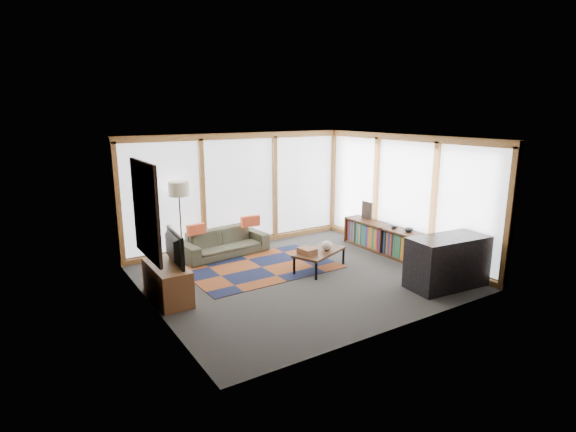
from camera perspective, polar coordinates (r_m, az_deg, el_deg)
ground at (r=8.64m, az=1.44°, el=-7.64°), size 5.50×5.50×0.00m
room_envelope at (r=8.95m, az=2.12°, el=3.34°), size 5.52×5.02×2.62m
rug at (r=9.10m, az=-3.36°, el=-6.52°), size 2.93×1.91×0.01m
sofa at (r=9.87m, az=-8.13°, el=-3.36°), size 2.01×0.97×0.57m
pillow_left at (r=9.53m, az=-11.61°, el=-1.66°), size 0.41×0.19×0.22m
pillow_right at (r=10.02m, az=-4.81°, el=-0.65°), size 0.43×0.15×0.23m
floor_lamp at (r=9.53m, az=-13.49°, el=-0.72°), size 0.42×0.42×1.68m
coffee_table at (r=8.96m, az=4.03°, el=-5.60°), size 1.28×0.97×0.38m
book_stack at (r=8.70m, az=2.45°, el=-4.45°), size 0.30×0.36×0.11m
vase at (r=8.91m, az=4.94°, el=-3.76°), size 0.23×0.23×0.19m
bookshelf at (r=10.13m, az=12.49°, el=-2.98°), size 0.44×2.44×0.61m
bowl_a at (r=9.70m, az=15.12°, el=-1.67°), size 0.22×0.22×0.10m
bowl_b at (r=9.91m, az=13.35°, el=-1.34°), size 0.15×0.15×0.07m
shelf_picture at (r=10.61m, az=9.98°, el=0.70°), size 0.04×0.31×0.41m
tv_console at (r=7.79m, az=-15.08°, el=-8.11°), size 0.50×1.20×0.60m
television at (r=7.63m, az=-14.82°, el=-3.96°), size 0.21×0.96×0.55m
bar_counter at (r=8.50m, az=19.57°, el=-5.50°), size 1.51×0.82×0.92m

